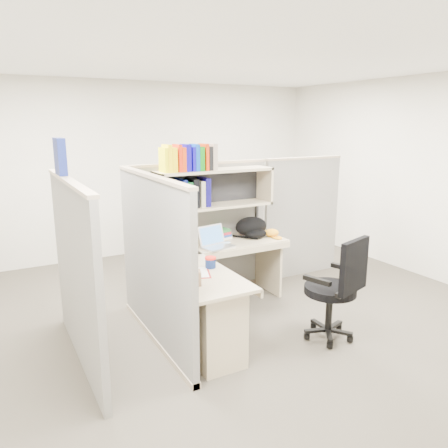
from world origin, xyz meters
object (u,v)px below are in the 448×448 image
snack_canister (210,262)px  laptop (218,237)px  backpack (254,227)px  desk (216,300)px  task_chair (334,304)px

snack_canister → laptop: bearing=56.4°
backpack → snack_canister: backpack is taller
snack_canister → backpack: bearing=38.3°
backpack → laptop: bearing=179.3°
laptop → backpack: bearing=7.3°
laptop → backpack: laptop is taller
desk → laptop: bearing=60.5°
desk → task_chair: size_ratio=1.66×
task_chair → desk: bearing=154.3°
backpack → task_chair: 1.45m
desk → snack_canister: size_ratio=16.29×
task_chair → snack_canister: bearing=149.4°
desk → backpack: (0.97, 0.87, 0.41)m
backpack → desk: bearing=-157.0°
desk → snack_canister: (0.01, 0.11, 0.35)m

